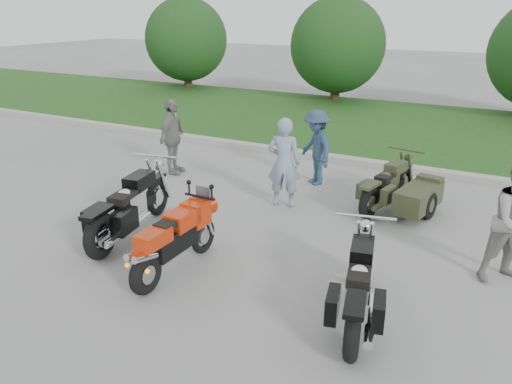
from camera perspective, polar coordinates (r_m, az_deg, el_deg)
The scene contains 12 objects.
ground at distance 7.33m, azimuth -4.41°, elevation -9.10°, with size 80.00×80.00×0.00m, color #9C9D97.
curb at distance 12.39m, azimuth 10.47°, elevation 3.59°, with size 60.00×0.30×0.15m, color #A09E97.
grass_strip at distance 16.28m, azimuth 15.03°, elevation 7.27°, with size 60.00×8.00×0.14m, color #2F6321.
tree_far_left at distance 23.21m, azimuth -7.99°, elevation 16.87°, with size 3.60×3.60×4.00m.
tree_mid_left at distance 19.98m, azimuth 9.30°, elevation 16.23°, with size 3.60×3.60×4.00m.
sportbike_red at distance 7.15m, azimuth -9.38°, elevation -5.30°, with size 0.33×1.91×0.91m.
cruiser_left at distance 8.42m, azimuth -14.43°, elevation -1.95°, with size 0.69×2.48×0.96m.
cruiser_right at distance 6.19m, azimuth 11.66°, elevation -10.83°, with size 0.72×2.22×0.86m.
cruiser_sidecar at distance 9.56m, azimuth 16.61°, elevation -0.14°, with size 1.26×2.10×0.81m.
person_stripe at distance 9.35m, azimuth 3.22°, elevation 3.36°, with size 0.63×0.41×1.72m, color #7C8EA9.
person_denim at distance 10.65m, azimuth 6.88°, elevation 5.08°, with size 1.04×0.60×1.61m, color #2A4159.
person_back at distance 11.40m, azimuth -9.55°, elevation 6.22°, with size 1.00×0.42×1.70m, color gray.
Camera 1 is at (3.46, -5.35, 3.62)m, focal length 35.00 mm.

